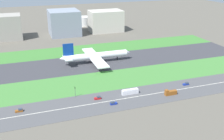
{
  "coord_description": "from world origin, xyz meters",
  "views": [
    {
      "loc": [
        -62.81,
        -213.44,
        79.71
      ],
      "look_at": [
        -1.17,
        -36.5,
        6.0
      ],
      "focal_mm": 41.95,
      "sensor_mm": 36.0,
      "label": 1
    }
  ],
  "objects_px": {
    "bus_1": "(130,92)",
    "hangar_building": "(64,23)",
    "car_1": "(98,98)",
    "truck_0": "(170,93)",
    "car_3": "(186,84)",
    "airliner": "(95,56)",
    "car_2": "(113,103)",
    "car_0": "(19,110)",
    "fuel_tank_west": "(84,21)",
    "traffic_light": "(75,91)",
    "fuel_tank_centre": "(104,19)",
    "office_tower": "(106,21)"
  },
  "relations": [
    {
      "from": "car_3",
      "to": "fuel_tank_centre",
      "type": "relative_size",
      "value": 0.17
    },
    {
      "from": "airliner",
      "to": "car_1",
      "type": "xyz_separation_m",
      "value": [
        -17.27,
        -68.0,
        -5.31
      ]
    },
    {
      "from": "fuel_tank_west",
      "to": "hangar_building",
      "type": "bearing_deg",
      "value": -129.15
    },
    {
      "from": "airliner",
      "to": "car_1",
      "type": "relative_size",
      "value": 14.77
    },
    {
      "from": "fuel_tank_west",
      "to": "office_tower",
      "type": "bearing_deg",
      "value": -68.05
    },
    {
      "from": "fuel_tank_centre",
      "to": "hangar_building",
      "type": "bearing_deg",
      "value": -145.99
    },
    {
      "from": "car_0",
      "to": "fuel_tank_west",
      "type": "bearing_deg",
      "value": 67.38
    },
    {
      "from": "hangar_building",
      "to": "fuel_tank_west",
      "type": "relative_size",
      "value": 2.09
    },
    {
      "from": "truck_0",
      "to": "traffic_light",
      "type": "height_order",
      "value": "traffic_light"
    },
    {
      "from": "bus_1",
      "to": "car_3",
      "type": "xyz_separation_m",
      "value": [
        43.99,
        0.0,
        -0.9
      ]
    },
    {
      "from": "bus_1",
      "to": "hangar_building",
      "type": "xyz_separation_m",
      "value": [
        -13.04,
        182.0,
        13.44
      ]
    },
    {
      "from": "car_0",
      "to": "car_1",
      "type": "xyz_separation_m",
      "value": [
        48.33,
        0.0,
        0.0
      ]
    },
    {
      "from": "hangar_building",
      "to": "fuel_tank_west",
      "type": "xyz_separation_m",
      "value": [
        36.64,
        45.0,
        -8.66
      ]
    },
    {
      "from": "car_1",
      "to": "fuel_tank_west",
      "type": "xyz_separation_m",
      "value": [
        46.28,
        227.0,
        5.68
      ]
    },
    {
      "from": "truck_0",
      "to": "hangar_building",
      "type": "height_order",
      "value": "hangar_building"
    },
    {
      "from": "airliner",
      "to": "car_2",
      "type": "xyz_separation_m",
      "value": [
        -10.18,
        -78.0,
        -5.31
      ]
    },
    {
      "from": "bus_1",
      "to": "car_0",
      "type": "relative_size",
      "value": 2.64
    },
    {
      "from": "traffic_light",
      "to": "fuel_tank_centre",
      "type": "height_order",
      "value": "fuel_tank_centre"
    },
    {
      "from": "car_1",
      "to": "fuel_tank_centre",
      "type": "bearing_deg",
      "value": 71.41
    },
    {
      "from": "hangar_building",
      "to": "truck_0",
      "type": "bearing_deg",
      "value": -78.8
    },
    {
      "from": "car_0",
      "to": "fuel_tank_centre",
      "type": "bearing_deg",
      "value": 61.23
    },
    {
      "from": "bus_1",
      "to": "car_3",
      "type": "distance_m",
      "value": 44.0
    },
    {
      "from": "truck_0",
      "to": "car_3",
      "type": "xyz_separation_m",
      "value": [
        19.03,
        10.0,
        -0.75
      ]
    },
    {
      "from": "car_0",
      "to": "truck_0",
      "type": "distance_m",
      "value": 96.49
    },
    {
      "from": "car_2",
      "to": "airliner",
      "type": "bearing_deg",
      "value": -97.44
    },
    {
      "from": "fuel_tank_centre",
      "to": "car_1",
      "type": "bearing_deg",
      "value": -108.59
    },
    {
      "from": "airliner",
      "to": "truck_0",
      "type": "relative_size",
      "value": 7.74
    },
    {
      "from": "car_3",
      "to": "traffic_light",
      "type": "relative_size",
      "value": 0.61
    },
    {
      "from": "car_2",
      "to": "office_tower",
      "type": "bearing_deg",
      "value": -106.62
    },
    {
      "from": "car_0",
      "to": "office_tower",
      "type": "height_order",
      "value": "office_tower"
    },
    {
      "from": "car_3",
      "to": "fuel_tank_centre",
      "type": "height_order",
      "value": "fuel_tank_centre"
    },
    {
      "from": "bus_1",
      "to": "fuel_tank_centre",
      "type": "height_order",
      "value": "fuel_tank_centre"
    },
    {
      "from": "car_0",
      "to": "fuel_tank_west",
      "type": "xyz_separation_m",
      "value": [
        94.61,
        227.0,
        5.68
      ]
    },
    {
      "from": "car_0",
      "to": "fuel_tank_west",
      "type": "distance_m",
      "value": 245.99
    },
    {
      "from": "hangar_building",
      "to": "fuel_tank_west",
      "type": "distance_m",
      "value": 58.67
    },
    {
      "from": "car_2",
      "to": "office_tower",
      "type": "xyz_separation_m",
      "value": [
        57.32,
        192.0,
        12.84
      ]
    },
    {
      "from": "car_1",
      "to": "hangar_building",
      "type": "distance_m",
      "value": 182.82
    },
    {
      "from": "car_1",
      "to": "hangar_building",
      "type": "xyz_separation_m",
      "value": [
        9.63,
        182.0,
        14.34
      ]
    },
    {
      "from": "car_1",
      "to": "car_2",
      "type": "xyz_separation_m",
      "value": [
        7.09,
        -10.0,
        0.0
      ]
    },
    {
      "from": "truck_0",
      "to": "car_2",
      "type": "height_order",
      "value": "truck_0"
    },
    {
      "from": "car_1",
      "to": "car_3",
      "type": "relative_size",
      "value": 1.0
    },
    {
      "from": "car_1",
      "to": "airliner",
      "type": "bearing_deg",
      "value": 75.75
    },
    {
      "from": "car_2",
      "to": "office_tower",
      "type": "relative_size",
      "value": 0.1
    },
    {
      "from": "car_1",
      "to": "traffic_light",
      "type": "distance_m",
      "value": 15.67
    },
    {
      "from": "car_2",
      "to": "office_tower",
      "type": "height_order",
      "value": "office_tower"
    },
    {
      "from": "bus_1",
      "to": "office_tower",
      "type": "bearing_deg",
      "value": 77.09
    },
    {
      "from": "bus_1",
      "to": "office_tower",
      "type": "xyz_separation_m",
      "value": [
        41.73,
        182.0,
        11.94
      ]
    },
    {
      "from": "car_1",
      "to": "truck_0",
      "type": "height_order",
      "value": "truck_0"
    },
    {
      "from": "truck_0",
      "to": "hangar_building",
      "type": "relative_size",
      "value": 0.22
    },
    {
      "from": "airliner",
      "to": "car_3",
      "type": "distance_m",
      "value": 84.22
    }
  ]
}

